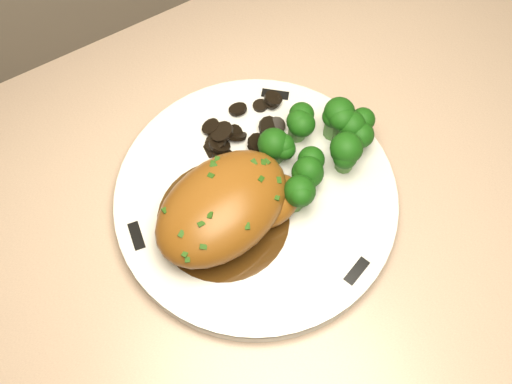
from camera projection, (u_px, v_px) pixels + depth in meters
plate at (256, 200)px, 0.66m from camera, size 0.38×0.38×0.02m
rim_accent_0 at (275, 95)px, 0.70m from camera, size 0.03×0.03×0.00m
rim_accent_1 at (137, 236)px, 0.63m from camera, size 0.02×0.03×0.00m
rim_accent_2 at (357, 271)px, 0.61m from camera, size 0.03×0.02×0.00m
gravy_pool at (223, 219)px, 0.64m from camera, size 0.13×0.13×0.00m
chicken_breast at (228, 207)px, 0.61m from camera, size 0.17×0.13×0.06m
mushroom_pile at (249, 127)px, 0.68m from camera, size 0.10×0.07×0.03m
broccoli_florets at (317, 148)px, 0.65m from camera, size 0.12×0.10×0.04m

